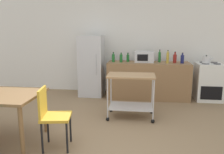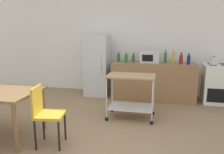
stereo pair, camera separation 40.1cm
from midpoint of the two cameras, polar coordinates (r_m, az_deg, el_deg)
ground_plane at (r=3.60m, az=-3.68°, el=-16.32°), size 12.00×12.00×0.00m
back_wall at (r=6.33m, az=4.27°, el=9.39°), size 8.40×0.12×2.90m
kitchen_counter at (r=5.79m, az=12.12°, el=-1.02°), size 2.00×0.64×0.90m
chair_mustard at (r=3.47m, az=-12.95°, el=-8.36°), size 0.46×0.46×0.89m
stove_oven at (r=5.99m, az=26.13°, el=-1.53°), size 0.60×0.61×0.92m
refrigerator at (r=6.00m, az=-1.72°, el=2.84°), size 0.60×0.63×1.55m
kitchen_cart at (r=4.43m, az=7.28°, el=-3.05°), size 0.91×0.57×0.85m
bottle_olive_oil at (r=5.76m, az=3.63°, el=4.72°), size 0.07×0.07×0.24m
bottle_wine at (r=5.69m, az=5.53°, el=4.60°), size 0.07×0.07×0.24m
bottle_soda at (r=5.79m, az=7.27°, el=4.59°), size 0.07×0.07×0.23m
microwave at (r=5.75m, az=11.27°, el=4.80°), size 0.46×0.35×0.26m
bottle_sparkling_water at (r=5.78m, az=15.00°, el=4.68°), size 0.06×0.06×0.31m
bottle_soy_sauce at (r=5.63m, az=16.89°, el=4.44°), size 0.06×0.06×0.31m
bottle_hot_sauce at (r=5.73m, az=18.62°, el=4.19°), size 0.08×0.08×0.27m
bottle_sesame_oil at (r=5.70m, az=20.33°, el=3.99°), size 0.08×0.08×0.25m
kettle at (r=5.77m, az=25.69°, el=3.61°), size 0.24×0.17×0.19m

